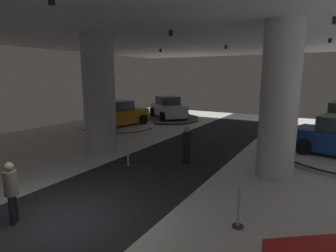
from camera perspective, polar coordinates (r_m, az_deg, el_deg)
ground at (r=7.79m, az=-22.38°, el=-18.44°), size 24.00×44.00×0.06m
column_left at (r=13.28m, az=-14.26°, el=6.36°), size 1.50×1.50×5.50m
column_right at (r=10.42m, az=22.32°, el=4.82°), size 1.32×1.32×5.50m
display_platform_far_left at (r=19.15m, az=-10.27°, el=-0.17°), size 5.07×5.07×0.24m
display_car_far_left at (r=18.99m, az=-10.43°, el=2.39°), size 2.78×4.44×1.71m
display_platform_deep_left at (r=22.62m, az=0.04°, el=1.63°), size 5.17×5.17×0.23m
display_car_deep_left at (r=22.53m, az=0.02°, el=3.81°), size 4.37×4.08×1.71m
visitor_walking_near at (r=11.25m, az=3.94°, el=-3.58°), size 0.32×0.32×1.59m
visitor_walking_far at (r=7.87m, az=-30.07°, el=-11.36°), size 0.32×0.32×1.59m
stanchion_a at (r=11.20m, az=-8.40°, el=-6.58°), size 0.28×0.28×1.01m
stanchion_b at (r=7.11m, az=14.56°, el=-17.28°), size 0.28×0.28×1.01m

